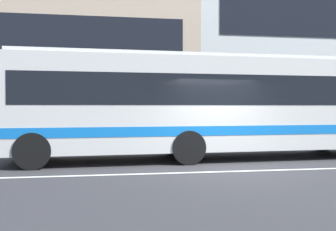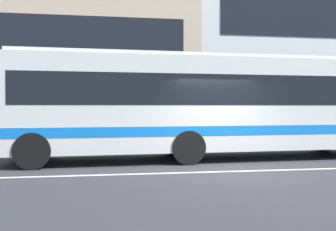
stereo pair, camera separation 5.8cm
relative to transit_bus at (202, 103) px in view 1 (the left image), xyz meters
name	(u,v)px [view 1 (the left image)]	position (x,y,z in m)	size (l,w,h in m)	color
ground_plane	(234,171)	(0.21, -2.55, -1.82)	(160.00, 160.00, 0.00)	#353336
lane_centre_line	(234,171)	(0.21, -2.55, -1.82)	(60.00, 0.16, 0.01)	silver
transit_bus	(202,103)	(0.00, 0.00, 0.00)	(12.32, 3.08, 3.31)	silver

